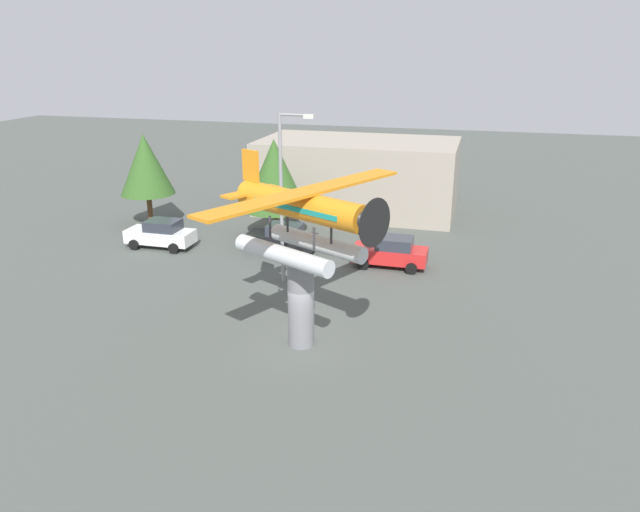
{
  "coord_description": "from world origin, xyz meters",
  "views": [
    {
      "loc": [
        6.76,
        -21.8,
        12.04
      ],
      "look_at": [
        0.0,
        3.0,
        2.94
      ],
      "focal_mm": 33.78,
      "sensor_mm": 36.0,
      "label": 1
    }
  ],
  "objects_px": {
    "car_far_red": "(391,252)",
    "tree_west": "(146,165)",
    "floatplane_monument": "(302,218)",
    "tree_east": "(275,175)",
    "car_mid_black": "(282,238)",
    "streetlight_primary": "(284,189)",
    "storefront_building": "(358,176)",
    "display_pedestal": "(301,302)",
    "car_near_white": "(161,234)"
  },
  "relations": [
    {
      "from": "floatplane_monument",
      "to": "storefront_building",
      "type": "height_order",
      "value": "floatplane_monument"
    },
    {
      "from": "car_far_red",
      "to": "floatplane_monument",
      "type": "bearing_deg",
      "value": 78.8
    },
    {
      "from": "car_far_red",
      "to": "tree_west",
      "type": "relative_size",
      "value": 0.67
    },
    {
      "from": "floatplane_monument",
      "to": "storefront_building",
      "type": "xyz_separation_m",
      "value": [
        -2.34,
        22.06,
        -2.93
      ]
    },
    {
      "from": "floatplane_monument",
      "to": "storefront_building",
      "type": "distance_m",
      "value": 22.37
    },
    {
      "from": "streetlight_primary",
      "to": "storefront_building",
      "type": "height_order",
      "value": "streetlight_primary"
    },
    {
      "from": "display_pedestal",
      "to": "car_near_white",
      "type": "xyz_separation_m",
      "value": [
        -12.15,
        10.02,
        -1.08
      ]
    },
    {
      "from": "car_near_white",
      "to": "car_mid_black",
      "type": "bearing_deg",
      "value": -171.41
    },
    {
      "from": "floatplane_monument",
      "to": "tree_east",
      "type": "relative_size",
      "value": 1.54
    },
    {
      "from": "floatplane_monument",
      "to": "car_near_white",
      "type": "height_order",
      "value": "floatplane_monument"
    },
    {
      "from": "floatplane_monument",
      "to": "tree_west",
      "type": "xyz_separation_m",
      "value": [
        -15.49,
        14.33,
        -1.33
      ]
    },
    {
      "from": "car_far_red",
      "to": "tree_east",
      "type": "relative_size",
      "value": 0.66
    },
    {
      "from": "display_pedestal",
      "to": "car_mid_black",
      "type": "relative_size",
      "value": 0.93
    },
    {
      "from": "streetlight_primary",
      "to": "car_far_red",
      "type": "bearing_deg",
      "value": 36.99
    },
    {
      "from": "car_near_white",
      "to": "car_far_red",
      "type": "xyz_separation_m",
      "value": [
        14.33,
        0.31,
        0.0
      ]
    },
    {
      "from": "car_far_red",
      "to": "tree_east",
      "type": "xyz_separation_m",
      "value": [
        -8.28,
        3.95,
        3.17
      ]
    },
    {
      "from": "storefront_building",
      "to": "streetlight_primary",
      "type": "bearing_deg",
      "value": -92.3
    },
    {
      "from": "car_mid_black",
      "to": "streetlight_primary",
      "type": "bearing_deg",
      "value": 111.04
    },
    {
      "from": "car_far_red",
      "to": "streetlight_primary",
      "type": "distance_m",
      "value": 7.56
    },
    {
      "from": "display_pedestal",
      "to": "car_mid_black",
      "type": "height_order",
      "value": "display_pedestal"
    },
    {
      "from": "display_pedestal",
      "to": "tree_east",
      "type": "bearing_deg",
      "value": 113.15
    },
    {
      "from": "streetlight_primary",
      "to": "tree_west",
      "type": "height_order",
      "value": "streetlight_primary"
    },
    {
      "from": "tree_west",
      "to": "tree_east",
      "type": "height_order",
      "value": "tree_east"
    },
    {
      "from": "car_mid_black",
      "to": "streetlight_primary",
      "type": "xyz_separation_m",
      "value": [
        1.77,
        -4.6,
        4.2
      ]
    },
    {
      "from": "streetlight_primary",
      "to": "floatplane_monument",
      "type": "bearing_deg",
      "value": -65.91
    },
    {
      "from": "floatplane_monument",
      "to": "car_far_red",
      "type": "xyz_separation_m",
      "value": [
        2.06,
        10.39,
        -4.71
      ]
    },
    {
      "from": "display_pedestal",
      "to": "storefront_building",
      "type": "relative_size",
      "value": 0.27
    },
    {
      "from": "floatplane_monument",
      "to": "tree_east",
      "type": "bearing_deg",
      "value": 140.03
    },
    {
      "from": "car_mid_black",
      "to": "tree_east",
      "type": "height_order",
      "value": "tree_east"
    },
    {
      "from": "storefront_building",
      "to": "car_far_red",
      "type": "bearing_deg",
      "value": -69.37
    },
    {
      "from": "floatplane_monument",
      "to": "tree_east",
      "type": "distance_m",
      "value": 15.71
    },
    {
      "from": "tree_east",
      "to": "car_near_white",
      "type": "bearing_deg",
      "value": -144.79
    },
    {
      "from": "storefront_building",
      "to": "tree_west",
      "type": "xyz_separation_m",
      "value": [
        -13.15,
        -7.73,
        1.6
      ]
    },
    {
      "from": "car_near_white",
      "to": "storefront_building",
      "type": "distance_m",
      "value": 15.67
    },
    {
      "from": "tree_east",
      "to": "car_far_red",
      "type": "bearing_deg",
      "value": -25.51
    },
    {
      "from": "floatplane_monument",
      "to": "streetlight_primary",
      "type": "height_order",
      "value": "streetlight_primary"
    },
    {
      "from": "tree_east",
      "to": "tree_west",
      "type": "bearing_deg",
      "value": -179.95
    },
    {
      "from": "storefront_building",
      "to": "tree_west",
      "type": "height_order",
      "value": "tree_west"
    },
    {
      "from": "streetlight_primary",
      "to": "tree_east",
      "type": "distance_m",
      "value": 8.46
    },
    {
      "from": "tree_east",
      "to": "car_mid_black",
      "type": "bearing_deg",
      "value": -64.42
    },
    {
      "from": "display_pedestal",
      "to": "floatplane_monument",
      "type": "relative_size",
      "value": 0.4
    },
    {
      "from": "storefront_building",
      "to": "tree_west",
      "type": "distance_m",
      "value": 15.34
    },
    {
      "from": "car_near_white",
      "to": "storefront_building",
      "type": "xyz_separation_m",
      "value": [
        9.93,
        11.98,
        1.78
      ]
    },
    {
      "from": "car_near_white",
      "to": "storefront_building",
      "type": "bearing_deg",
      "value": -129.65
    },
    {
      "from": "display_pedestal",
      "to": "floatplane_monument",
      "type": "xyz_separation_m",
      "value": [
        0.12,
        -0.06,
        3.63
      ]
    },
    {
      "from": "streetlight_primary",
      "to": "tree_east",
      "type": "bearing_deg",
      "value": 112.91
    },
    {
      "from": "display_pedestal",
      "to": "streetlight_primary",
      "type": "bearing_deg",
      "value": 113.43
    },
    {
      "from": "display_pedestal",
      "to": "tree_east",
      "type": "height_order",
      "value": "tree_east"
    },
    {
      "from": "tree_west",
      "to": "storefront_building",
      "type": "bearing_deg",
      "value": 30.43
    },
    {
      "from": "storefront_building",
      "to": "floatplane_monument",
      "type": "bearing_deg",
      "value": -83.95
    }
  ]
}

